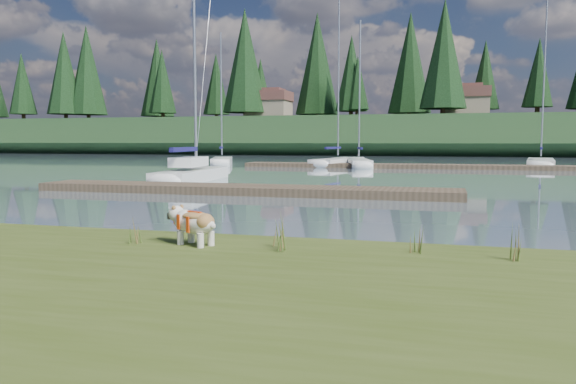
% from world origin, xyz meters
% --- Properties ---
extents(ground, '(200.00, 200.00, 0.00)m').
position_xyz_m(ground, '(0.00, 30.00, 0.00)').
color(ground, gray).
rests_on(ground, ground).
extents(bank, '(60.00, 9.00, 0.35)m').
position_xyz_m(bank, '(0.00, -6.00, 0.17)').
color(bank, '#41511D').
rests_on(bank, ground).
extents(ridge, '(200.00, 20.00, 5.00)m').
position_xyz_m(ridge, '(0.00, 73.00, 2.50)').
color(ridge, '#1C361B').
rests_on(ridge, ground).
extents(bulldog, '(0.98, 0.64, 0.58)m').
position_xyz_m(bulldog, '(-0.44, -2.58, 0.71)').
color(bulldog, silver).
rests_on(bulldog, bank).
extents(sailboat_main, '(2.34, 8.07, 11.54)m').
position_xyz_m(sailboat_main, '(-8.51, 14.95, 0.42)').
color(sailboat_main, white).
rests_on(sailboat_main, ground).
extents(dock_near, '(16.00, 2.00, 0.30)m').
position_xyz_m(dock_near, '(-4.00, 9.00, 0.15)').
color(dock_near, '#4C3D2C').
rests_on(dock_near, ground).
extents(dock_far, '(26.00, 2.20, 0.30)m').
position_xyz_m(dock_far, '(2.00, 30.00, 0.15)').
color(dock_far, '#4C3D2C').
rests_on(dock_far, ground).
extents(sailboat_bg_0, '(3.77, 7.35, 10.65)m').
position_xyz_m(sailboat_bg_0, '(-14.28, 32.57, 0.32)').
color(sailboat_bg_0, white).
rests_on(sailboat_bg_0, ground).
extents(sailboat_bg_1, '(3.29, 9.08, 13.18)m').
position_xyz_m(sailboat_bg_1, '(-4.60, 33.81, 0.33)').
color(sailboat_bg_1, white).
rests_on(sailboat_bg_1, ground).
extents(sailboat_bg_2, '(3.04, 7.27, 10.82)m').
position_xyz_m(sailboat_bg_2, '(-2.97, 31.80, 0.33)').
color(sailboat_bg_2, white).
rests_on(sailboat_bg_2, ground).
extents(sailboat_bg_3, '(3.09, 9.20, 13.16)m').
position_xyz_m(sailboat_bg_3, '(10.39, 35.84, 0.32)').
color(sailboat_bg_3, white).
rests_on(sailboat_bg_3, ground).
extents(weed_0, '(0.17, 0.14, 0.62)m').
position_xyz_m(weed_0, '(0.96, -2.69, 0.61)').
color(weed_0, '#475B23').
rests_on(weed_0, bank).
extents(weed_1, '(0.17, 0.14, 0.52)m').
position_xyz_m(weed_1, '(0.89, -2.41, 0.57)').
color(weed_1, '#475B23').
rests_on(weed_1, bank).
extents(weed_2, '(0.17, 0.14, 0.53)m').
position_xyz_m(weed_2, '(4.20, -2.48, 0.57)').
color(weed_2, '#475B23').
rests_on(weed_2, bank).
extents(weed_3, '(0.17, 0.14, 0.44)m').
position_xyz_m(weed_3, '(-1.40, -2.72, 0.54)').
color(weed_3, '#475B23').
rests_on(weed_3, bank).
extents(weed_4, '(0.17, 0.14, 0.41)m').
position_xyz_m(weed_4, '(2.87, -2.31, 0.52)').
color(weed_4, '#475B23').
rests_on(weed_4, bank).
extents(mud_lip, '(60.00, 0.50, 0.14)m').
position_xyz_m(mud_lip, '(0.00, -1.60, 0.07)').
color(mud_lip, '#33281C').
rests_on(mud_lip, ground).
extents(conifer_0, '(5.72, 5.72, 14.15)m').
position_xyz_m(conifer_0, '(-55.00, 67.00, 12.64)').
color(conifer_0, '#382619').
rests_on(conifer_0, ridge).
extents(conifer_1, '(4.40, 4.40, 11.30)m').
position_xyz_m(conifer_1, '(-40.00, 71.00, 11.28)').
color(conifer_1, '#382619').
rests_on(conifer_1, ridge).
extents(conifer_2, '(6.60, 6.60, 16.05)m').
position_xyz_m(conifer_2, '(-25.00, 68.00, 13.54)').
color(conifer_2, '#382619').
rests_on(conifer_2, ridge).
extents(conifer_3, '(4.84, 4.84, 12.25)m').
position_xyz_m(conifer_3, '(-10.00, 72.00, 11.74)').
color(conifer_3, '#382619').
rests_on(conifer_3, ridge).
extents(conifer_4, '(6.16, 6.16, 15.10)m').
position_xyz_m(conifer_4, '(3.00, 66.00, 13.09)').
color(conifer_4, '#382619').
rests_on(conifer_4, ridge).
extents(conifer_5, '(3.96, 3.96, 10.35)m').
position_xyz_m(conifer_5, '(15.00, 70.00, 10.83)').
color(conifer_5, '#382619').
rests_on(conifer_5, ridge).
extents(house_0, '(6.30, 5.30, 4.65)m').
position_xyz_m(house_0, '(-22.00, 70.00, 7.31)').
color(house_0, gray).
rests_on(house_0, ridge).
extents(house_1, '(6.30, 5.30, 4.65)m').
position_xyz_m(house_1, '(6.00, 71.00, 7.31)').
color(house_1, gray).
rests_on(house_1, ridge).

